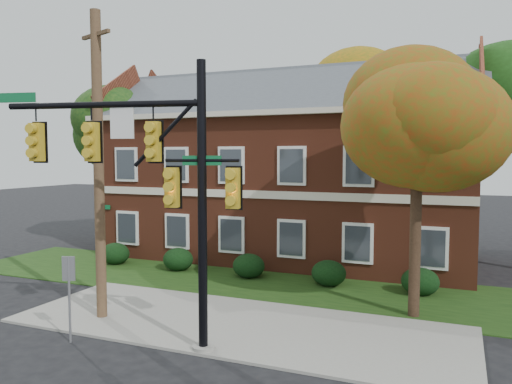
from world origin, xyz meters
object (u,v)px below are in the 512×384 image
at_px(apartment_building, 289,160).
at_px(sign_post, 69,284).
at_px(hedge_right, 329,273).
at_px(tree_left_rear, 120,130).
at_px(hedge_far_right, 420,282).
at_px(tree_near_right, 425,110).
at_px(utility_pole, 99,165).
at_px(hedge_far_left, 115,254).
at_px(tree_far_rear, 347,100).
at_px(hedge_left, 178,259).
at_px(traffic_signal, 152,173).
at_px(hedge_center, 249,266).

height_order(apartment_building, sign_post, apartment_building).
height_order(hedge_right, tree_left_rear, tree_left_rear).
bearing_deg(hedge_far_right, apartment_building, 143.11).
height_order(tree_near_right, utility_pole, utility_pole).
height_order(hedge_far_left, tree_near_right, tree_near_right).
distance_m(apartment_building, tree_left_rear, 9.94).
distance_m(apartment_building, hedge_far_right, 9.82).
distance_m(hedge_far_right, sign_post, 12.37).
height_order(hedge_right, tree_far_rear, tree_far_rear).
xyz_separation_m(apartment_building, tree_left_rear, (-9.73, -1.12, 1.69)).
bearing_deg(hedge_left, utility_pole, -79.51).
height_order(apartment_building, tree_left_rear, apartment_building).
height_order(traffic_signal, utility_pole, utility_pole).
xyz_separation_m(hedge_far_left, traffic_signal, (7.71, -8.17, 4.25)).
distance_m(hedge_center, tree_far_rear, 15.57).
bearing_deg(tree_left_rear, hedge_right, -17.37).
bearing_deg(tree_near_right, utility_pole, -157.76).
bearing_deg(hedge_center, tree_left_rear, 156.96).
bearing_deg(hedge_far_right, tree_near_right, -85.48).
bearing_deg(tree_near_right, tree_left_rear, 157.64).
bearing_deg(hedge_far_left, utility_pole, -54.75).
xyz_separation_m(hedge_center, tree_far_rear, (1.34, 13.09, 8.32)).
bearing_deg(tree_near_right, hedge_center, 158.58).
bearing_deg(utility_pole, hedge_far_right, 56.00).
relative_size(tree_near_right, sign_post, 3.51).
bearing_deg(apartment_building, hedge_far_right, -36.89).
height_order(hedge_left, tree_near_right, tree_near_right).
xyz_separation_m(hedge_left, sign_post, (1.78, -8.70, 1.14)).
xyz_separation_m(hedge_right, utility_pole, (-5.76, -6.71, 4.41)).
xyz_separation_m(tree_far_rear, utility_pole, (-3.60, -19.81, -3.91)).
distance_m(hedge_far_left, hedge_right, 10.50).
bearing_deg(hedge_right, tree_far_rear, 99.36).
height_order(hedge_center, tree_far_rear, tree_far_rear).
height_order(hedge_far_left, traffic_signal, traffic_signal).
bearing_deg(hedge_left, tree_left_rear, 146.41).
bearing_deg(utility_pole, hedge_far_left, 145.31).
distance_m(apartment_building, traffic_signal, 13.44).
bearing_deg(tree_far_rear, apartment_building, -99.71).
bearing_deg(tree_left_rear, apartment_building, 6.54).
xyz_separation_m(hedge_left, hedge_center, (3.50, 0.00, 0.00)).
bearing_deg(tree_left_rear, traffic_signal, -49.69).
xyz_separation_m(tree_far_rear, traffic_signal, (-0.63, -21.26, -4.07)).
height_order(apartment_building, tree_far_rear, tree_far_rear).
bearing_deg(hedge_far_right, hedge_right, 180.00).
xyz_separation_m(utility_pole, sign_post, (0.54, -1.99, -3.27)).
distance_m(hedge_far_left, hedge_center, 7.00).
xyz_separation_m(hedge_far_left, hedge_left, (3.50, 0.00, 0.00)).
height_order(tree_near_right, tree_far_rear, tree_far_rear).
bearing_deg(hedge_left, tree_near_right, -14.81).
distance_m(traffic_signal, utility_pole, 3.31).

